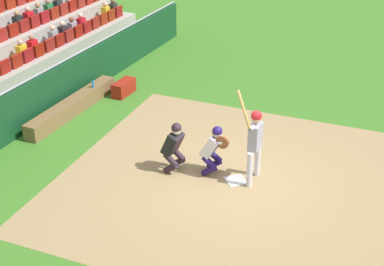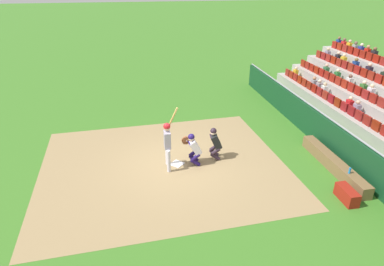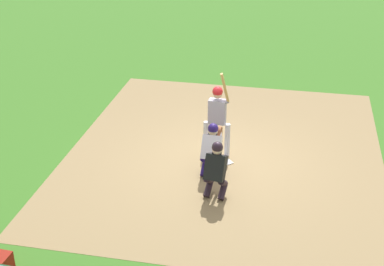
% 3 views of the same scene
% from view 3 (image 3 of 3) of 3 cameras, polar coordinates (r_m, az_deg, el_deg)
% --- Properties ---
extents(ground_plane, '(160.00, 160.00, 0.00)m').
position_cam_3_polar(ground_plane, '(13.29, 2.99, -2.99)').
color(ground_plane, '#3A7423').
extents(infield_dirt_patch, '(7.98, 9.16, 0.01)m').
position_cam_3_polar(infield_dirt_patch, '(13.72, 3.41, -1.97)').
color(infield_dirt_patch, '#987E54').
rests_on(infield_dirt_patch, ground_plane).
extents(home_plate_marker, '(0.62, 0.62, 0.02)m').
position_cam_3_polar(home_plate_marker, '(13.29, 2.99, -2.93)').
color(home_plate_marker, white).
rests_on(home_plate_marker, infield_dirt_patch).
extents(batter_at_plate, '(0.66, 0.56, 2.27)m').
position_cam_3_polar(batter_at_plate, '(13.12, 2.63, 2.04)').
color(batter_at_plate, silver).
rests_on(batter_at_plate, ground_plane).
extents(catcher_crouching, '(0.46, 0.71, 1.27)m').
position_cam_3_polar(catcher_crouching, '(12.45, 2.11, -1.44)').
color(catcher_crouching, navy).
rests_on(catcher_crouching, ground_plane).
extents(home_plate_umpire, '(0.49, 0.49, 1.29)m').
position_cam_3_polar(home_plate_umpire, '(11.65, 2.48, -3.59)').
color(home_plate_umpire, '#2B1D29').
rests_on(home_plate_umpire, ground_plane).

